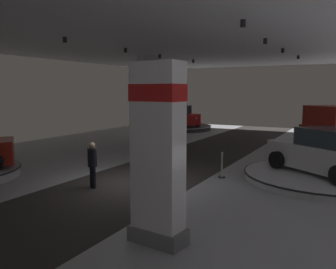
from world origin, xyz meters
The scene contains 11 objects.
ground centered at (0.00, 0.00, -0.02)m, with size 24.00×44.00×0.06m.
ceiling_with_spotlights centered at (0.00, 0.00, 5.55)m, with size 24.00×44.00×0.39m.
column_left centered at (-4.90, 9.21, 2.75)m, with size 1.44×1.44×5.50m.
brand_sign_pylon centered at (3.34, -3.99, 2.05)m, with size 1.32×0.77×3.96m.
display_platform_deep_left centered at (-6.21, 16.35, 0.20)m, with size 5.47×5.47×0.37m.
display_car_deep_left centered at (-6.23, 16.37, 1.13)m, with size 4.44×3.95×1.71m.
display_platform_mid_right centered at (6.12, 3.66, 0.15)m, with size 5.86×5.86×0.26m.
display_car_mid_right centered at (6.14, 3.65, 1.03)m, with size 4.46×3.92×1.71m.
visitor_walking_near centered at (0.05, 1.01, 0.91)m, with size 0.32×0.32×1.59m.
visitor_walking_far centered at (-0.84, -1.21, 0.91)m, with size 0.32×0.32×1.59m.
stanchion_a centered at (2.63, 2.23, 0.37)m, with size 0.28×0.28×1.01m.
Camera 1 is at (7.06, -10.49, 3.36)m, focal length 37.76 mm.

